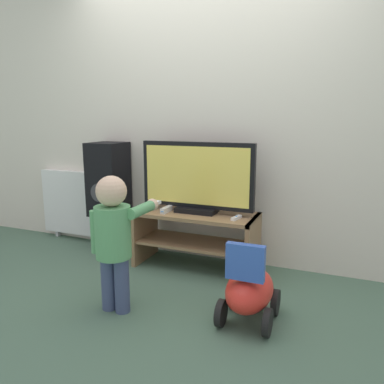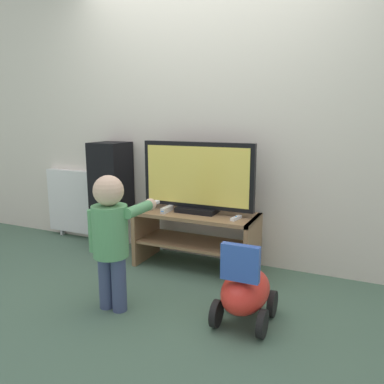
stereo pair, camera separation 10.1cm
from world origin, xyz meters
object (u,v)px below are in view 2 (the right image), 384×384
at_px(game_console, 167,209).
at_px(remote_primary, 236,218).
at_px(ride_on_toy, 245,291).
at_px(radiator, 83,203).
at_px(television, 197,178).
at_px(speaker_tower, 111,181).
at_px(child, 112,232).

height_order(game_console, remote_primary, game_console).
distance_m(remote_primary, ride_on_toy, 0.73).
height_order(ride_on_toy, radiator, radiator).
xyz_separation_m(television, speaker_tower, (-0.92, 0.07, -0.10)).
height_order(remote_primary, ride_on_toy, ride_on_toy).
distance_m(game_console, child, 0.80).
distance_m(television, speaker_tower, 0.93).
bearing_deg(game_console, child, -88.65).
relative_size(game_console, radiator, 0.18).
distance_m(game_console, ride_on_toy, 1.10).
relative_size(remote_primary, child, 0.15).
relative_size(television, child, 1.07).
relative_size(speaker_tower, ride_on_toy, 1.90).
distance_m(television, child, 0.95).
bearing_deg(child, ride_on_toy, 12.95).
distance_m(game_console, remote_primary, 0.61).
bearing_deg(remote_primary, game_console, -178.91).
bearing_deg(child, television, 76.45).
height_order(television, child, television).
xyz_separation_m(remote_primary, child, (-0.59, -0.81, 0.04)).
distance_m(remote_primary, child, 1.00).
bearing_deg(speaker_tower, child, -53.75).
distance_m(television, ride_on_toy, 1.10).
distance_m(remote_primary, radiator, 1.80).
bearing_deg(remote_primary, ride_on_toy, -66.71).
bearing_deg(ride_on_toy, television, 132.09).
distance_m(child, ride_on_toy, 0.93).
bearing_deg(ride_on_toy, speaker_tower, 153.72).
height_order(remote_primary, speaker_tower, speaker_tower).
relative_size(speaker_tower, radiator, 1.16).
height_order(television, remote_primary, television).
bearing_deg(speaker_tower, television, -4.17).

